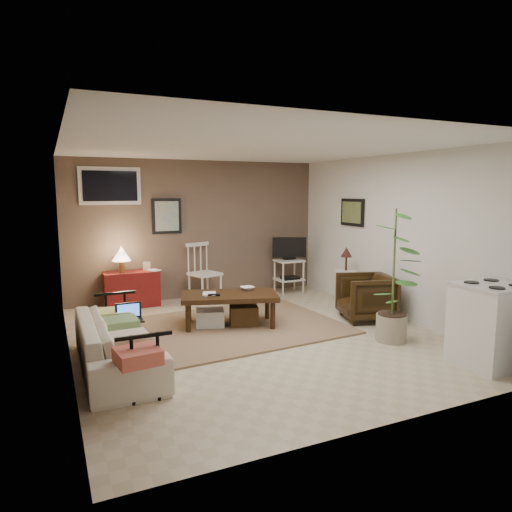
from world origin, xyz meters
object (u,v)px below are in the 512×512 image
sofa (117,335)px  armchair (366,295)px  tv_stand (289,264)px  red_console (131,286)px  coffee_table (229,307)px  stove (491,325)px  spindle_chair (204,274)px  side_table (346,270)px  potted_plant (394,270)px

sofa → armchair: 3.60m
tv_stand → armchair: size_ratio=1.40×
armchair → tv_stand: bearing=-158.7°
red_console → armchair: (3.00, -2.21, 0.02)m
coffee_table → stove: stove is taller
red_console → sofa: bearing=-102.3°
sofa → red_console: red_console is taller
spindle_chair → tv_stand: (1.63, -0.05, 0.08)m
sofa → side_table: (3.78, 1.22, 0.24)m
side_table → armchair: size_ratio=1.33×
side_table → tv_stand: bearing=105.7°
side_table → stove: size_ratio=1.09×
tv_stand → armchair: (0.15, -2.05, -0.18)m
side_table → stove: bearing=-92.2°
tv_stand → potted_plant: 3.00m
potted_plant → stove: size_ratio=1.88×
tv_stand → side_table: 1.31m
coffee_table → red_console: bearing=121.3°
armchair → stove: 1.99m
armchair → coffee_table: bearing=-87.1°
red_console → spindle_chair: size_ratio=1.01×
sofa → tv_stand: size_ratio=1.82×
sofa → potted_plant: 3.33m
sofa → red_console: 2.70m
coffee_table → spindle_chair: bearing=83.8°
sofa → stove: (3.67, -1.56, 0.08)m
tv_stand → red_console: bearing=176.9°
side_table → armchair: 0.85m
stove → spindle_chair: bearing=114.7°
red_console → potted_plant: size_ratio=0.59×
red_console → spindle_chair: (1.22, -0.10, 0.12)m
tv_stand → armchair: tv_stand is taller
side_table → armchair: side_table is taller
sofa → tv_stand: bearing=-54.1°
sofa → tv_stand: (3.42, 2.48, 0.18)m
coffee_table → potted_plant: size_ratio=0.86×
sofa → side_table: size_ratio=1.93×
side_table → stove: side_table is taller
side_table → potted_plant: potted_plant is taller
tv_stand → stove: size_ratio=1.15×
tv_stand → side_table: (0.35, -1.26, 0.06)m
spindle_chair → armchair: (1.78, -2.10, -0.10)m
spindle_chair → tv_stand: 1.63m
side_table → potted_plant: bearing=-107.1°
sofa → potted_plant: bearing=-98.6°
coffee_table → spindle_chair: size_ratio=1.46×
sofa → armchair: same height
sofa → spindle_chair: size_ratio=1.89×
side_table → potted_plant: (-0.52, -1.71, 0.29)m
red_console → spindle_chair: red_console is taller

